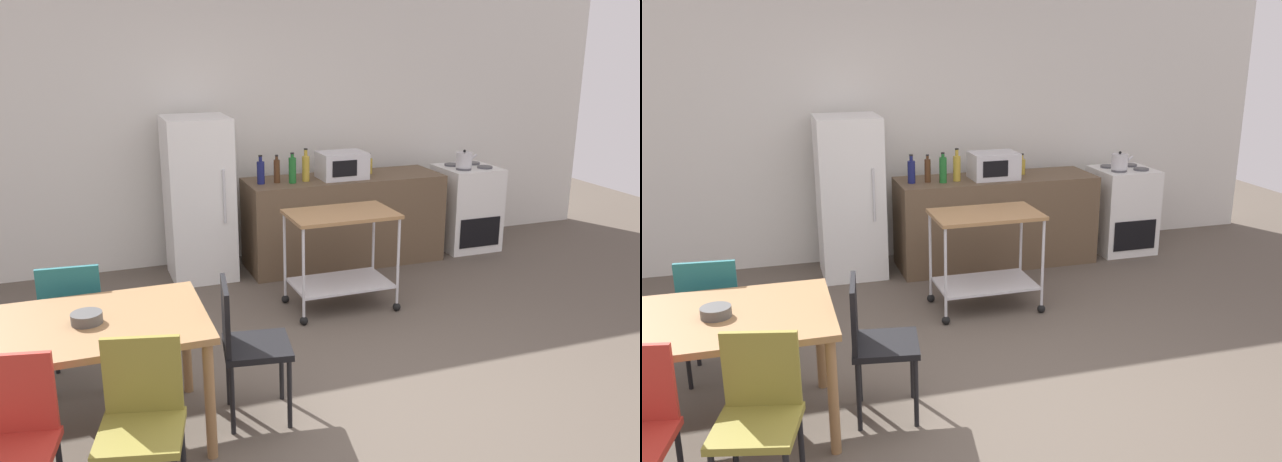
{
  "view_description": "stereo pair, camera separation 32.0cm",
  "coord_description": "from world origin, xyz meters",
  "views": [
    {
      "loc": [
        -1.65,
        -3.58,
        2.31
      ],
      "look_at": [
        0.12,
        1.2,
        0.8
      ],
      "focal_mm": 38.16,
      "sensor_mm": 36.0,
      "label": 1
    },
    {
      "loc": [
        -1.34,
        -3.69,
        2.31
      ],
      "look_at": [
        0.12,
        1.2,
        0.8
      ],
      "focal_mm": 38.16,
      "sensor_mm": 36.0,
      "label": 2
    }
  ],
  "objects": [
    {
      "name": "fruit_bowl",
      "position": [
        -1.66,
        0.11,
        0.78
      ],
      "size": [
        0.17,
        0.17,
        0.06
      ],
      "primitive_type": "cylinder",
      "color": "#4C4C4C",
      "rests_on": "dining_table"
    },
    {
      "name": "bottle_vinegar",
      "position": [
        0.19,
        2.57,
        1.02
      ],
      "size": [
        0.06,
        0.06,
        0.27
      ],
      "color": "#4C2D19",
      "rests_on": "kitchen_counter"
    },
    {
      "name": "ground_plane",
      "position": [
        0.0,
        0.0,
        0.0
      ],
      "size": [
        12.0,
        12.0,
        0.0
      ],
      "primitive_type": "plane",
      "color": "brown"
    },
    {
      "name": "stove_oven",
      "position": [
        2.35,
        2.62,
        0.45
      ],
      "size": [
        0.6,
        0.61,
        0.92
      ],
      "color": "white",
      "rests_on": "ground_plane"
    },
    {
      "name": "kettle",
      "position": [
        2.23,
        2.52,
        1.0
      ],
      "size": [
        0.24,
        0.17,
        0.19
      ],
      "color": "silver",
      "rests_on": "stove_oven"
    },
    {
      "name": "bottle_sesame_oil",
      "position": [
        0.48,
        2.55,
        1.03
      ],
      "size": [
        0.07,
        0.07,
        0.32
      ],
      "color": "gold",
      "rests_on": "kitchen_counter"
    },
    {
      "name": "back_wall",
      "position": [
        0.0,
        3.2,
        1.45
      ],
      "size": [
        8.4,
        0.12,
        2.9
      ],
      "primitive_type": "cube",
      "color": "silver",
      "rests_on": "ground_plane"
    },
    {
      "name": "microwave",
      "position": [
        0.86,
        2.55,
        1.03
      ],
      "size": [
        0.46,
        0.35,
        0.26
      ],
      "color": "silver",
      "rests_on": "kitchen_counter"
    },
    {
      "name": "chair_black",
      "position": [
        -0.77,
        0.07,
        0.52
      ],
      "size": [
        0.46,
        0.46,
        0.89
      ],
      "rotation": [
        0.0,
        0.0,
        1.41
      ],
      "color": "black",
      "rests_on": "ground_plane"
    },
    {
      "name": "bottle_wine",
      "position": [
        0.03,
        2.58,
        1.02
      ],
      "size": [
        0.07,
        0.07,
        0.28
      ],
      "color": "navy",
      "rests_on": "kitchen_counter"
    },
    {
      "name": "dining_table",
      "position": [
        -1.75,
        0.12,
        0.67
      ],
      "size": [
        1.5,
        0.9,
        0.75
      ],
      "color": "olive",
      "rests_on": "ground_plane"
    },
    {
      "name": "bottle_soy_sauce",
      "position": [
        0.32,
        2.51,
        1.03
      ],
      "size": [
        0.07,
        0.07,
        0.29
      ],
      "color": "#1E6628",
      "rests_on": "kitchen_counter"
    },
    {
      "name": "chair_teal",
      "position": [
        -1.74,
        0.83,
        0.52
      ],
      "size": [
        0.43,
        0.43,
        0.89
      ],
      "rotation": [
        0.0,
        0.0,
        3.05
      ],
      "color": "#1E666B",
      "rests_on": "ground_plane"
    },
    {
      "name": "kitchen_counter",
      "position": [
        0.9,
        2.6,
        0.45
      ],
      "size": [
        2.0,
        0.64,
        0.9
      ],
      "primitive_type": "cube",
      "color": "brown",
      "rests_on": "ground_plane"
    },
    {
      "name": "kitchen_cart",
      "position": [
        0.42,
        1.5,
        0.57
      ],
      "size": [
        0.91,
        0.57,
        0.85
      ],
      "color": "olive",
      "rests_on": "ground_plane"
    },
    {
      "name": "refrigerator",
      "position": [
        -0.55,
        2.7,
        0.78
      ],
      "size": [
        0.6,
        0.63,
        1.55
      ],
      "color": "white",
      "rests_on": "ground_plane"
    },
    {
      "name": "bottle_hot_sauce",
      "position": [
        1.2,
        2.67,
        0.98
      ],
      "size": [
        0.07,
        0.07,
        0.21
      ],
      "color": "gold",
      "rests_on": "kitchen_counter"
    },
    {
      "name": "chair_olive",
      "position": [
        -1.45,
        -0.59,
        0.52
      ],
      "size": [
        0.49,
        0.49,
        0.89
      ],
      "rotation": [
        0.0,
        0.0,
        -0.25
      ],
      "color": "olive",
      "rests_on": "ground_plane"
    }
  ]
}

